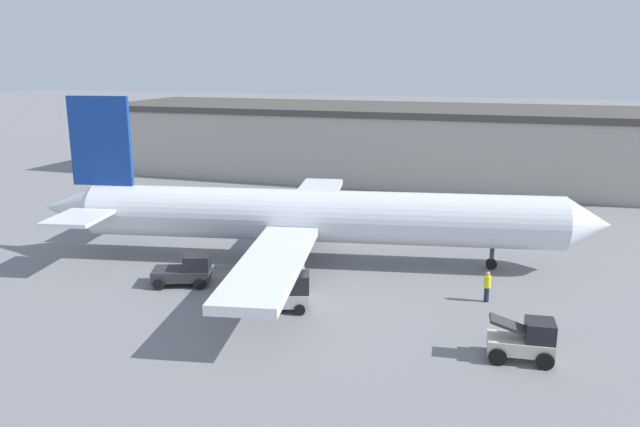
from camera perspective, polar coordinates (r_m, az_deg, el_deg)
The scene contains 7 objects.
ground_plane at distance 42.27m, azimuth 0.00°, elevation -4.46°, with size 400.00×400.00×0.00m, color slate.
terminal_building at distance 73.86m, azimuth 5.27°, elevation 6.63°, with size 64.23×17.88×8.14m.
airplane at distance 41.52m, azimuth -1.33°, elevation -0.28°, with size 37.88×30.51×10.98m.
ground_crew_worker at distance 36.50m, azimuth 15.03°, elevation -6.40°, with size 0.39×0.39×1.77m.
baggage_tug at distance 34.23m, azimuth -3.33°, elevation -7.29°, with size 3.73×2.67×2.08m.
belt_loader_truck at distance 30.22m, azimuth 18.25°, elevation -10.97°, with size 3.01×2.06×1.99m.
pushback_tug at distance 38.79m, azimuth -12.08°, elevation -5.09°, with size 3.85×3.06×1.89m.
Camera 1 is at (12.39, -38.17, 13.28)m, focal length 35.00 mm.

